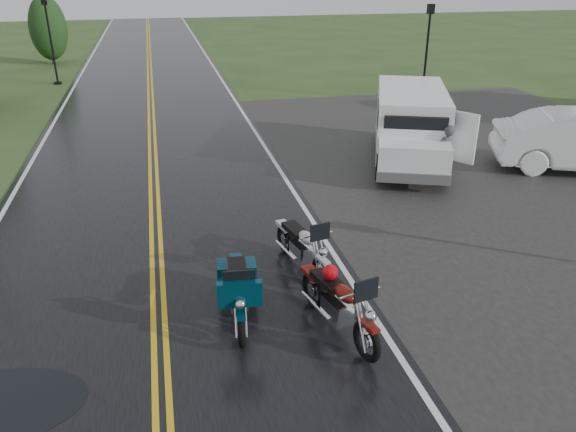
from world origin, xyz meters
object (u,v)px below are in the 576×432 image
object	(u,v)px
lamp_post_far_left	(51,41)
motorcycle_silver	(322,261)
motorcycle_red	(368,326)
lamp_post_far_right	(426,54)
motorcycle_teal	(241,314)
van_white	(382,143)
person_at_van	(445,155)

from	to	relation	value
lamp_post_far_left	motorcycle_silver	bearing A→B (deg)	-70.92
motorcycle_red	lamp_post_far_right	world-z (taller)	lamp_post_far_right
motorcycle_teal	lamp_post_far_left	world-z (taller)	lamp_post_far_left
motorcycle_red	van_white	world-z (taller)	van_white
motorcycle_silver	van_white	xyz separation A→B (m)	(3.38, 5.46, 0.48)
lamp_post_far_left	person_at_van	bearing A→B (deg)	-54.18
motorcycle_red	motorcycle_silver	world-z (taller)	motorcycle_red
motorcycle_teal	lamp_post_far_right	bearing A→B (deg)	61.74
van_white	person_at_van	xyz separation A→B (m)	(1.67, -0.63, -0.29)
lamp_post_far_right	van_white	bearing A→B (deg)	-121.71
motorcycle_silver	lamp_post_far_right	distance (m)	17.35
person_at_van	lamp_post_far_right	distance (m)	10.74
lamp_post_far_left	lamp_post_far_right	bearing A→B (deg)	-25.33
motorcycle_teal	lamp_post_far_right	xyz separation A→B (m)	(10.88, 16.12, 1.46)
motorcycle_red	lamp_post_far_right	xyz separation A→B (m)	(9.00, 16.94, 1.44)
motorcycle_silver	person_at_van	xyz separation A→B (m)	(5.05, 4.83, 0.19)
motorcycle_red	lamp_post_far_right	size ratio (longest dim) A/B	0.55
motorcycle_red	person_at_van	xyz separation A→B (m)	(4.96, 7.08, 0.16)
van_white	lamp_post_far_right	size ratio (longest dim) A/B	1.36
van_white	motorcycle_teal	bearing A→B (deg)	-105.49
motorcycle_silver	person_at_van	world-z (taller)	person_at_van
van_white	person_at_van	distance (m)	1.80
motorcycle_red	motorcycle_teal	distance (m)	2.06
person_at_van	motorcycle_silver	bearing A→B (deg)	24.57
motorcycle_teal	lamp_post_far_right	world-z (taller)	lamp_post_far_right
person_at_van	lamp_post_far_right	size ratio (longest dim) A/B	0.40
person_at_van	van_white	bearing A→B (deg)	-39.71
motorcycle_red	motorcycle_teal	size ratio (longest dim) A/B	1.03
motorcycle_silver	lamp_post_far_left	size ratio (longest dim) A/B	0.51
motorcycle_teal	van_white	world-z (taller)	van_white
person_at_van	lamp_post_far_left	world-z (taller)	lamp_post_far_left
motorcycle_teal	motorcycle_silver	world-z (taller)	motorcycle_teal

